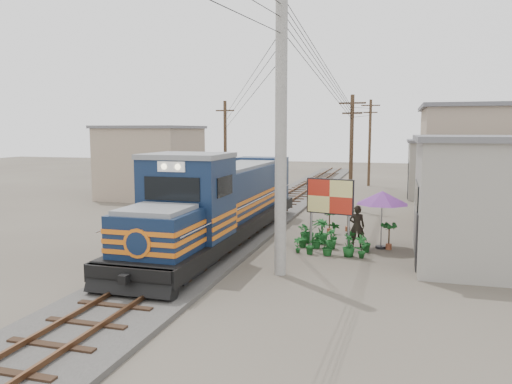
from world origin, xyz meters
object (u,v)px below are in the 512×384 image
(market_umbrella, at_px, (382,198))
(vendor, at_px, (357,226))
(billboard, at_px, (330,199))
(locomotive, at_px, (222,204))

(market_umbrella, xyz_separation_m, vendor, (-0.99, -0.07, -1.23))
(billboard, distance_m, market_umbrella, 2.40)
(locomotive, distance_m, billboard, 4.75)
(market_umbrella, bearing_deg, vendor, -175.72)
(market_umbrella, bearing_deg, billboard, -145.29)
(market_umbrella, height_order, vendor, market_umbrella)
(billboard, xyz_separation_m, vendor, (0.98, 1.29, -1.31))
(billboard, height_order, market_umbrella, billboard)
(locomotive, distance_m, market_umbrella, 6.75)
(locomotive, relative_size, vendor, 8.91)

